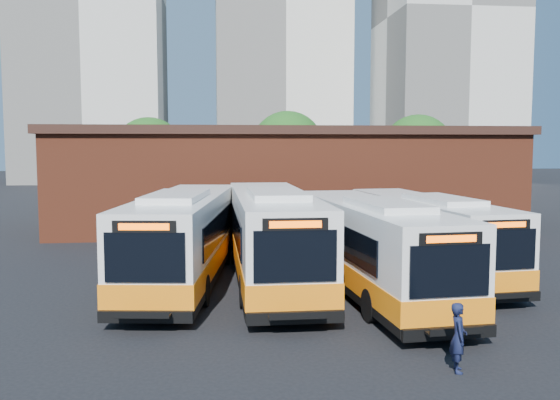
{
  "coord_description": "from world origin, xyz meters",
  "views": [
    {
      "loc": [
        -4.58,
        -18.87,
        5.27
      ],
      "look_at": [
        -1.9,
        5.16,
        3.04
      ],
      "focal_mm": 38.0,
      "sensor_mm": 36.0,
      "label": 1
    }
  ],
  "objects": [
    {
      "name": "tree_east",
      "position": [
        13.0,
        31.0,
        4.83
      ],
      "size": [
        6.24,
        6.24,
        7.96
      ],
      "color": "#382314",
      "rests_on": "ground"
    },
    {
      "name": "bus_midwest",
      "position": [
        -2.38,
        3.65,
        1.67
      ],
      "size": [
        2.89,
        13.55,
        3.68
      ],
      "rotation": [
        0.0,
        0.0,
        0.0
      ],
      "color": "white",
      "rests_on": "ground"
    },
    {
      "name": "depot_building",
      "position": [
        0.0,
        20.0,
        3.26
      ],
      "size": [
        28.6,
        12.6,
        6.4
      ],
      "color": "maroon",
      "rests_on": "ground"
    },
    {
      "name": "tree_west",
      "position": [
        -10.0,
        32.0,
        4.64
      ],
      "size": [
        6.0,
        6.0,
        7.65
      ],
      "color": "#382314",
      "rests_on": "ground"
    },
    {
      "name": "ground",
      "position": [
        0.0,
        0.0,
        0.0
      ],
      "size": [
        220.0,
        220.0,
        0.0
      ],
      "primitive_type": "plane",
      "color": "black"
    },
    {
      "name": "tree_mid",
      "position": [
        2.0,
        34.0,
        5.08
      ],
      "size": [
        6.56,
        6.56,
        8.36
      ],
      "color": "#382314",
      "rests_on": "ground"
    },
    {
      "name": "tower_center",
      "position": [
        7.0,
        86.0,
        30.34
      ],
      "size": [
        22.0,
        20.0,
        61.2
      ],
      "color": "silver",
      "rests_on": "ground"
    },
    {
      "name": "transit_worker",
      "position": [
        1.04,
        -5.98,
        0.82
      ],
      "size": [
        0.52,
        0.67,
        1.64
      ],
      "primitive_type": "imported",
      "rotation": [
        0.0,
        0.0,
        1.34
      ],
      "color": "#111633",
      "rests_on": "ground"
    },
    {
      "name": "bus_mideast",
      "position": [
        0.97,
        1.52,
        1.56
      ],
      "size": [
        3.49,
        12.78,
        3.44
      ],
      "rotation": [
        0.0,
        0.0,
        0.07
      ],
      "color": "white",
      "rests_on": "ground"
    },
    {
      "name": "bus_east",
      "position": [
        4.1,
        4.56,
        1.49
      ],
      "size": [
        3.52,
        12.23,
        3.29
      ],
      "rotation": [
        0.0,
        0.0,
        0.09
      ],
      "color": "white",
      "rests_on": "ground"
    },
    {
      "name": "bus_west",
      "position": [
        -5.73,
        4.01,
        1.63
      ],
      "size": [
        4.31,
        13.34,
        3.58
      ],
      "rotation": [
        0.0,
        0.0,
        -0.13
      ],
      "color": "white",
      "rests_on": "ground"
    },
    {
      "name": "tower_right",
      "position": [
        30.0,
        68.0,
        24.34
      ],
      "size": [
        18.0,
        18.0,
        49.2
      ],
      "color": "beige",
      "rests_on": "ground"
    }
  ]
}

